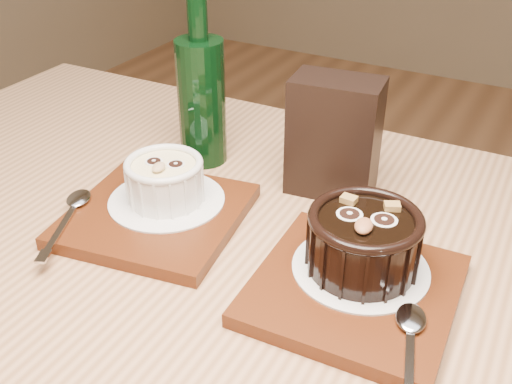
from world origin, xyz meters
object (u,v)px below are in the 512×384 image
table (245,359)px  ramekin_white (165,179)px  tray_left (156,215)px  condiment_stand (334,137)px  green_bottle (201,97)px  ramekin_dark (364,239)px  tray_right (354,290)px

table → ramekin_white: 0.21m
table → tray_left: (-0.14, 0.06, 0.10)m
condiment_stand → green_bottle: size_ratio=0.63×
tray_left → ramekin_white: ramekin_white is taller
table → ramekin_dark: size_ratio=11.45×
tray_left → green_bottle: 0.17m
ramekin_white → condiment_stand: 0.20m
tray_left → ramekin_white: size_ratio=2.09×
ramekin_dark → green_bottle: size_ratio=0.48×
ramekin_dark → green_bottle: bearing=141.5°
green_bottle → tray_right: bearing=-30.5°
tray_left → tray_right: (0.24, -0.01, 0.00)m
ramekin_white → tray_right: size_ratio=0.48×
ramekin_white → green_bottle: size_ratio=0.39×
table → condiment_stand: bearing=90.4°
tray_left → ramekin_dark: bearing=2.9°
tray_left → ramekin_dark: 0.24m
tray_left → ramekin_dark: (0.23, 0.01, 0.04)m
tray_right → green_bottle: size_ratio=0.81×
tray_right → green_bottle: bearing=149.5°
table → green_bottle: size_ratio=5.44×
table → condiment_stand: 0.27m
ramekin_white → tray_left: bearing=-103.6°
ramekin_white → tray_right: bearing=-21.9°
green_bottle → condiment_stand: bearing=2.7°
tray_right → green_bottle: green_bottle is taller
ramekin_dark → green_bottle: green_bottle is taller
table → tray_left: bearing=159.0°
table → tray_right: 0.14m
tray_left → ramekin_white: (-0.00, 0.02, 0.04)m
tray_right → ramekin_dark: ramekin_dark is taller
table → tray_right: bearing=25.4°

